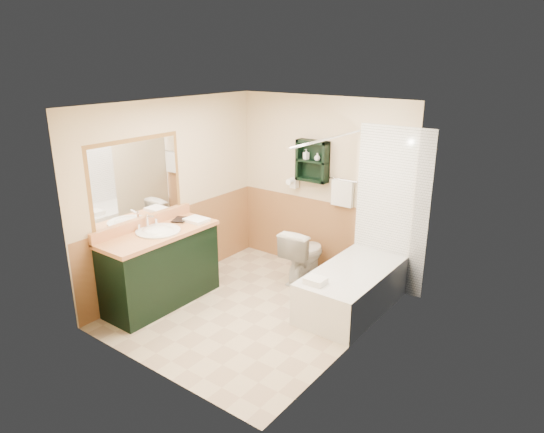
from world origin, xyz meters
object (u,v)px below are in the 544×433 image
Objects in this scene: vanity at (161,268)px; vanity_book at (173,212)px; soap_bottle_a at (306,157)px; hair_dryer at (294,183)px; toilet at (304,254)px; bathtub at (352,289)px; soap_bottle_b at (317,158)px; wall_shelf at (312,161)px.

vanity_book reaches higher than vanity.
soap_bottle_a is (0.80, 1.92, 1.13)m from vanity.
hair_dryer reaches higher than toilet.
bathtub is 0.96m from toilet.
soap_bottle_a reaches higher than bathtub.
bathtub is 14.88× the size of soap_bottle_b.
vanity_book is (-0.17, 0.40, 0.57)m from vanity.
hair_dryer is 0.16× the size of vanity.
vanity_book is at bearing -157.93° from bathtub.
bathtub is at bearing -3.40° from vanity_book.
hair_dryer is 0.33× the size of toilet.
wall_shelf is at bearing 29.81° from vanity_book.
vanity is 2.30m from bathtub.
wall_shelf is at bearing 176.35° from soap_bottle_b.
soap_bottle_a reaches higher than vanity_book.
soap_bottle_a is at bearing -62.09° from toilet.
wall_shelf is 2.39m from vanity.
bathtub is 2.04× the size of toilet.
soap_bottle_b reaches higher than vanity_book.
wall_shelf is 1.25m from toilet.
soap_bottle_a reaches higher than hair_dryer.
soap_bottle_b reaches higher than vanity.
soap_bottle_b is at bearing 0.00° from soap_bottle_a.
vanity_book is (-2.08, -0.85, 0.78)m from bathtub.
hair_dryer is at bearing 171.63° from soap_bottle_a.
vanity is 14.47× the size of soap_bottle_b.
vanity_book is 1.89m from soap_bottle_a.
hair_dryer reaches higher than vanity_book.
wall_shelf is at bearing 146.25° from bathtub.
wall_shelf is 0.11m from soap_bottle_a.
vanity_book reaches higher than toilet.
hair_dryer is at bearing 151.82° from bathtub.
bathtub is at bearing 156.00° from toilet.
soap_bottle_a is at bearing 180.00° from soap_bottle_b.
bathtub is at bearing -31.23° from soap_bottle_a.
soap_bottle_b reaches higher than toilet.
bathtub is 2.38m from vanity_book.
vanity reaches higher than bathtub.
wall_shelf is 0.46m from hair_dryer.
bathtub is (1.03, -0.68, -1.30)m from wall_shelf.
toilet is at bearing 160.14° from bathtub.
wall_shelf is 2.29× the size of hair_dryer.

